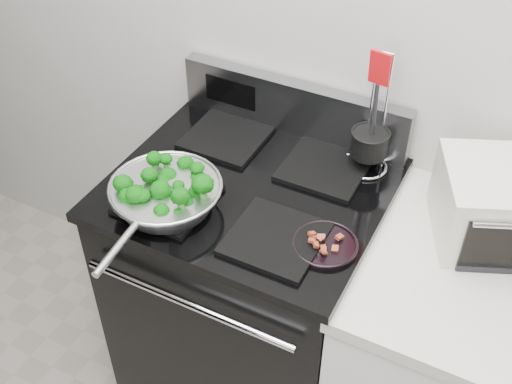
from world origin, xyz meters
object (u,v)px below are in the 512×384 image
Objects in this scene: bacon_plate at (325,242)px; utensil_holder at (368,149)px; gas_range at (250,288)px; skillet at (165,194)px; toaster_oven at (511,206)px.

utensil_holder reaches higher than bacon_plate.
gas_range is at bearing -131.87° from utensil_holder.
utensil_holder is (0.28, 0.23, 0.53)m from gas_range.
gas_range is at bearing 155.45° from bacon_plate.
utensil_holder is at bearing 92.64° from bacon_plate.
bacon_plate is 0.44× the size of utensil_holder.
gas_range is 6.44× the size of bacon_plate.
skillet reaches higher than bacon_plate.
utensil_holder is 0.43m from toaster_oven.
bacon_plate is at bearing -167.58° from toaster_oven.
skillet is at bearing -171.99° from bacon_plate.
gas_range is 2.24× the size of skillet.
skillet is (-0.16, -0.20, 0.51)m from gas_range.
bacon_plate is 0.38× the size of toaster_oven.
toaster_oven is at bearing -0.88° from utensil_holder.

